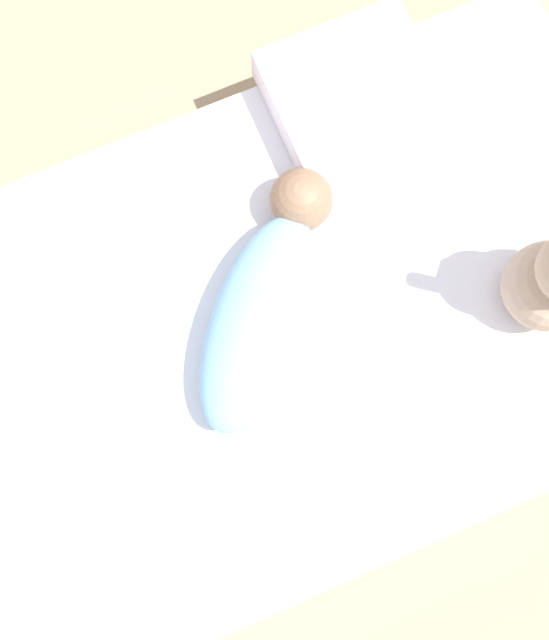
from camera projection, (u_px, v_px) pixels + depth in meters
name	position (u px, v px, depth m)	size (l,w,h in m)	color
ground_plane	(288.00, 337.00, 1.60)	(12.00, 12.00, 0.00)	#9E8466
bed_mattress	(289.00, 330.00, 1.51)	(1.49, 0.95, 0.18)	white
swaddled_baby	(266.00, 301.00, 1.37)	(0.43, 0.46, 0.12)	#7FB7E5
pillow	(354.00, 99.00, 1.46)	(0.31, 0.30, 0.08)	white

